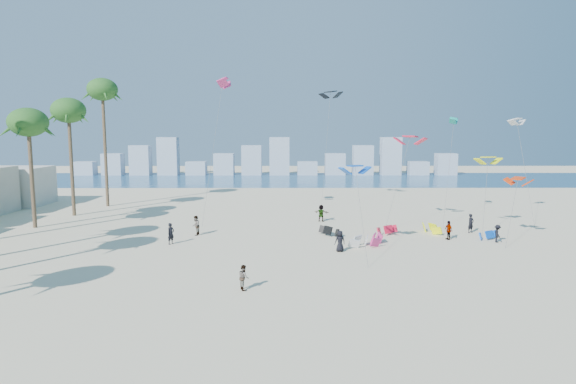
{
  "coord_description": "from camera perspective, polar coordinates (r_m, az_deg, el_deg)",
  "views": [
    {
      "loc": [
        2.82,
        -24.64,
        9.65
      ],
      "look_at": [
        3.0,
        16.0,
        4.5
      ],
      "focal_mm": 29.82,
      "sensor_mm": 36.0,
      "label": 1
    }
  ],
  "objects": [
    {
      "name": "ground",
      "position": [
        26.61,
        -6.52,
        -14.09
      ],
      "size": [
        220.0,
        220.0,
        0.0
      ],
      "primitive_type": "plane",
      "color": "beige",
      "rests_on": "ground"
    },
    {
      "name": "grounded_kites",
      "position": [
        44.23,
        12.12,
        -4.99
      ],
      "size": [
        16.85,
        7.99,
        0.89
      ],
      "color": "black",
      "rests_on": "ground"
    },
    {
      "name": "flying_kites",
      "position": [
        51.72,
        10.72,
        8.62
      ],
      "size": [
        35.15,
        31.09,
        15.93
      ],
      "color": "blue",
      "rests_on": "ground"
    },
    {
      "name": "kitesurfer_mid",
      "position": [
        29.88,
        -5.31,
        -10.09
      ],
      "size": [
        0.82,
        0.91,
        1.55
      ],
      "primitive_type": "imported",
      "rotation": [
        0.0,
        0.0,
        1.93
      ],
      "color": "gray",
      "rests_on": "ground"
    },
    {
      "name": "kitesurfer_near",
      "position": [
        42.46,
        -13.79,
        -4.85
      ],
      "size": [
        0.75,
        0.81,
        1.85
      ],
      "primitive_type": "imported",
      "rotation": [
        0.0,
        0.0,
        0.95
      ],
      "color": "black",
      "rests_on": "ground"
    },
    {
      "name": "ocean",
      "position": [
        97.16,
        -1.91,
        1.52
      ],
      "size": [
        220.0,
        220.0,
        0.0
      ],
      "primitive_type": "plane",
      "color": "navy",
      "rests_on": "ground"
    },
    {
      "name": "kitesurfers_far",
      "position": [
        45.73,
        7.79,
        -3.9
      ],
      "size": [
        27.68,
        14.09,
        1.85
      ],
      "color": "black",
      "rests_on": "ground"
    },
    {
      "name": "distant_skyline",
      "position": [
        106.91,
        -2.4,
        3.7
      ],
      "size": [
        85.0,
        3.0,
        8.4
      ],
      "color": "#9EADBF",
      "rests_on": "ground"
    }
  ]
}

